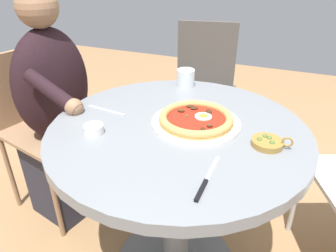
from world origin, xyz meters
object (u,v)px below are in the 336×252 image
dining_table (177,165)px  cafe_chair_diner (42,116)px  diner_person (60,125)px  olive_pan (268,142)px  fork_utensil (107,110)px  cafe_chair_spare_far (204,80)px  steak_knife (205,184)px  ramekin_capers (94,129)px  water_glass (186,79)px  pizza_on_plate (196,119)px

dining_table → cafe_chair_diner: cafe_chair_diner is taller
dining_table → diner_person: (-0.15, -0.67, -0.05)m
olive_pan → cafe_chair_diner: cafe_chair_diner is taller
fork_utensil → cafe_chair_spare_far: (-0.96, 0.11, -0.20)m
steak_knife → ramekin_capers: ramekin_capers is taller
steak_knife → olive_pan: olive_pan is taller
dining_table → water_glass: (-0.36, -0.10, 0.20)m
steak_knife → cafe_chair_spare_far: cafe_chair_spare_far is taller
water_glass → cafe_chair_spare_far: (-0.61, -0.08, -0.23)m
dining_table → ramekin_capers: size_ratio=13.91×
water_glass → ramekin_capers: (0.51, -0.14, -0.02)m
pizza_on_plate → diner_person: size_ratio=0.27×
pizza_on_plate → cafe_chair_diner: cafe_chair_diner is taller
steak_knife → cafe_chair_spare_far: (-1.23, -0.36, -0.20)m
pizza_on_plate → cafe_chair_spare_far: size_ratio=0.36×
dining_table → cafe_chair_diner: bearing=-102.7°
diner_person → pizza_on_plate: bearing=81.6°
dining_table → pizza_on_plate: bearing=131.1°
dining_table → steak_knife: size_ratio=4.38×
dining_table → steak_knife: 0.35m
diner_person → cafe_chair_diner: diner_person is taller
dining_table → fork_utensil: fork_utensil is taller
pizza_on_plate → cafe_chair_diner: bearing=-99.2°
olive_pan → diner_person: diner_person is taller
steak_knife → diner_person: (-0.41, -0.84, -0.21)m
cafe_chair_diner → steak_knife: bearing=65.6°
fork_utensil → cafe_chair_diner: bearing=-108.2°
fork_utensil → diner_person: size_ratio=0.15×
steak_knife → ramekin_capers: 0.43m
dining_table → pizza_on_plate: 0.19m
dining_table → pizza_on_plate: (-0.04, 0.05, 0.18)m
water_glass → cafe_chair_spare_far: 0.65m
fork_utensil → steak_knife: bearing=59.5°
water_glass → steak_knife: 0.68m
dining_table → cafe_chair_spare_far: size_ratio=1.04×
ramekin_capers → water_glass: bearing=164.7°
olive_pan → diner_person: size_ratio=0.11×
olive_pan → fork_utensil: size_ratio=0.72×
ramekin_capers → fork_utensil: 0.17m
pizza_on_plate → water_glass: 0.36m
dining_table → olive_pan: 0.35m
pizza_on_plate → diner_person: (-0.11, -0.72, -0.23)m
steak_knife → cafe_chair_diner: (-0.44, -0.98, -0.20)m
ramekin_capers → cafe_chair_spare_far: (-1.12, 0.06, -0.21)m
ramekin_capers → olive_pan: 0.56m
steak_knife → ramekin_capers: (-0.11, -0.41, 0.01)m
steak_knife → olive_pan: size_ratio=1.66×
water_glass → diner_person: (0.21, -0.57, -0.24)m
olive_pan → cafe_chair_spare_far: size_ratio=0.14×
diner_person → water_glass: bearing=110.7°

